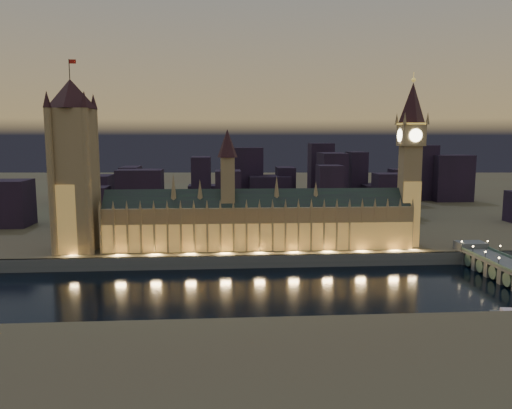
{
  "coord_description": "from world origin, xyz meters",
  "views": [
    {
      "loc": [
        -17.32,
        -261.04,
        81.99
      ],
      "look_at": [
        5.0,
        55.0,
        38.0
      ],
      "focal_mm": 35.0,
      "sensor_mm": 36.0,
      "label": 1
    }
  ],
  "objects": [
    {
      "name": "elizabeth_tower",
      "position": [
        108.0,
        61.93,
        72.0
      ],
      "size": [
        18.0,
        18.0,
        114.61
      ],
      "color": "#978259",
      "rests_on": "north_bank"
    },
    {
      "name": "palace_of_westminster",
      "position": [
        6.13,
        61.75,
        26.37
      ],
      "size": [
        202.0,
        22.33,
        78.0
      ],
      "color": "#978259",
      "rests_on": "north_bank"
    },
    {
      "name": "embankment_wall",
      "position": [
        0.0,
        41.0,
        4.0
      ],
      "size": [
        2000.0,
        2.5,
        8.0
      ],
      "primitive_type": "cube",
      "color": "#495458",
      "rests_on": "ground"
    },
    {
      "name": "north_bank",
      "position": [
        0.0,
        520.0,
        4.0
      ],
      "size": [
        2000.0,
        960.0,
        8.0
      ],
      "primitive_type": "cube",
      "color": "brown",
      "rests_on": "ground"
    },
    {
      "name": "victoria_tower",
      "position": [
        -110.0,
        61.92,
        67.82
      ],
      "size": [
        31.68,
        31.68,
        120.59
      ],
      "color": "#978259",
      "rests_on": "north_bank"
    },
    {
      "name": "ground_plane",
      "position": [
        0.0,
        0.0,
        0.0
      ],
      "size": [
        2000.0,
        2000.0,
        0.0
      ],
      "primitive_type": "plane",
      "color": "black",
      "rests_on": "ground"
    },
    {
      "name": "city_backdrop",
      "position": [
        37.24,
        247.3,
        30.61
      ],
      "size": [
        471.98,
        215.63,
        73.92
      ],
      "color": "black",
      "rests_on": "north_bank"
    }
  ]
}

